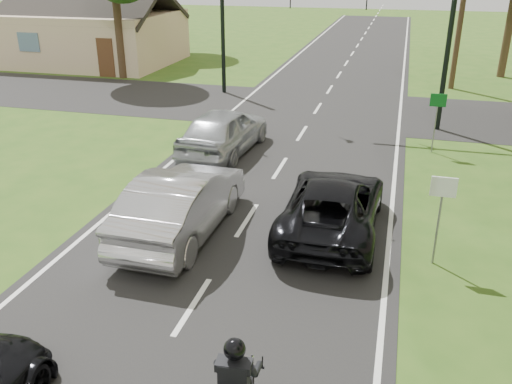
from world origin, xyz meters
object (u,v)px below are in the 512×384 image
at_px(traffic_signal, 401,22).
at_px(dark_suv, 333,205).
at_px(sign_green, 437,109).
at_px(silver_suv, 224,131).
at_px(sign_white, 442,200).
at_px(silver_sedan, 182,203).

bearing_deg(traffic_signal, dark_suv, -96.25).
bearing_deg(sign_green, silver_suv, -164.38).
height_order(silver_suv, traffic_signal, traffic_signal).
relative_size(silver_suv, traffic_signal, 0.76).
relative_size(silver_suv, sign_white, 2.28).
relative_size(dark_suv, silver_suv, 1.04).
height_order(traffic_signal, sign_white, traffic_signal).
height_order(silver_sedan, sign_green, sign_green).
relative_size(sign_white, sign_green, 1.00).
xyz_separation_m(sign_white, sign_green, (0.20, 8.00, 0.00)).
xyz_separation_m(silver_sedan, traffic_signal, (4.71, 11.09, 3.30)).
height_order(silver_suv, sign_white, sign_white).
bearing_deg(traffic_signal, sign_white, -82.95).
relative_size(silver_sedan, sign_white, 2.37).
height_order(silver_sedan, traffic_signal, traffic_signal).
height_order(sign_white, sign_green, same).
xyz_separation_m(silver_sedan, sign_white, (6.07, 0.07, 0.76)).
height_order(silver_suv, sign_green, sign_green).
xyz_separation_m(traffic_signal, sign_green, (1.56, -3.02, -2.54)).
xyz_separation_m(silver_suv, sign_white, (6.96, -6.00, 0.76)).
relative_size(traffic_signal, sign_green, 3.00).
distance_m(dark_suv, sign_green, 7.52).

